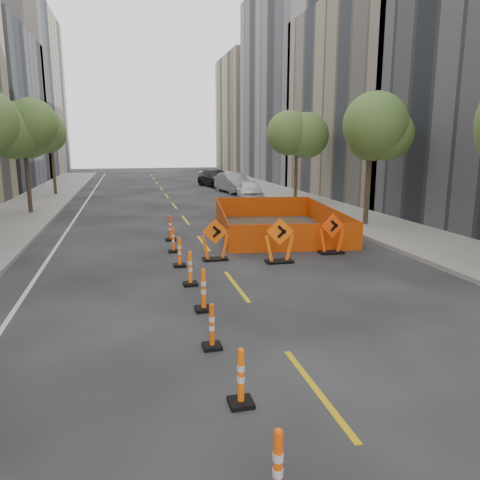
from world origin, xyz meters
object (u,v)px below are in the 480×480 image
object	(u,v)px
channelizer_7	(170,228)
parked_car_near	(250,190)
channelizer_3	(204,290)
chevron_sign_right	(332,234)
parked_car_mid	(233,183)
parked_car_far	(216,178)
channelizer_5	(180,252)
channelizer_6	(173,240)
chevron_sign_left	(215,240)
channelizer_0	(278,469)
chevron_sign_center	(280,240)
channelizer_1	(241,377)
channelizer_2	(212,326)
channelizer_4	(190,268)

from	to	relation	value
channelizer_7	parked_car_near	xyz separation A→B (m)	(6.91, 13.21, 0.15)
channelizer_3	chevron_sign_right	distance (m)	7.47
parked_car_mid	parked_car_far	bearing A→B (deg)	85.45
channelizer_5	channelizer_6	distance (m)	2.17
channelizer_3	parked_car_near	world-z (taller)	parked_car_near
channelizer_6	chevron_sign_left	bearing A→B (deg)	-50.03
channelizer_0	chevron_sign_left	bearing A→B (deg)	82.99
channelizer_6	chevron_sign_center	xyz separation A→B (m)	(3.42, -2.41, 0.30)
parked_car_near	parked_car_mid	xyz separation A→B (m)	(-0.05, 5.11, 0.11)
channelizer_5	channelizer_6	world-z (taller)	channelizer_5
channelizer_3	channelizer_7	xyz separation A→B (m)	(-0.02, 8.67, 0.01)
channelizer_1	channelizer_3	distance (m)	4.33
channelizer_2	channelizer_6	xyz separation A→B (m)	(0.06, 8.67, 0.01)
channelizer_7	chevron_sign_right	distance (m)	6.77
channelizer_7	chevron_sign_center	xyz separation A→B (m)	(3.32, -4.58, 0.23)
channelizer_3	channelizer_5	distance (m)	4.33
channelizer_2	chevron_sign_left	bearing A→B (deg)	78.97
chevron_sign_center	channelizer_6	bearing A→B (deg)	156.69
chevron_sign_center	channelizer_3	bearing A→B (deg)	-116.99
channelizer_0	channelizer_1	size ratio (longest dim) A/B	1.04
channelizer_4	chevron_sign_left	distance (m)	3.04
channelizer_5	parked_car_near	distance (m)	18.89
channelizer_1	channelizer_6	xyz separation A→B (m)	(-0.01, 10.83, -0.00)
channelizer_6	chevron_sign_center	world-z (taller)	chevron_sign_center
channelizer_6	channelizer_2	bearing A→B (deg)	-90.42
channelizer_3	chevron_sign_center	xyz separation A→B (m)	(3.30, 4.09, 0.24)
parked_car_near	parked_car_mid	size ratio (longest dim) A/B	0.84
channelizer_1	channelizer_5	bearing A→B (deg)	90.05
channelizer_1	channelizer_5	distance (m)	8.67
chevron_sign_center	parked_car_far	bearing A→B (deg)	95.65
channelizer_1	channelizer_2	world-z (taller)	channelizer_1
channelizer_1	parked_car_mid	size ratio (longest dim) A/B	0.20
channelizer_2	channelizer_4	distance (m)	4.34
channelizer_7	chevron_sign_right	xyz separation A→B (m)	(5.64, -3.75, 0.21)
channelizer_6	chevron_sign_center	distance (m)	4.19
channelizer_1	channelizer_4	bearing A→B (deg)	89.46
chevron_sign_right	parked_car_mid	distance (m)	22.10
channelizer_1	channelizer_3	xyz separation A→B (m)	(0.11, 4.33, 0.05)
channelizer_6	channelizer_7	size ratio (longest dim) A/B	0.88
chevron_sign_left	chevron_sign_center	size ratio (longest dim) A/B	0.94
chevron_sign_right	channelizer_6	bearing A→B (deg)	160.47
channelizer_1	chevron_sign_center	distance (m)	9.09
parked_car_mid	chevron_sign_right	bearing A→B (deg)	-101.61
parked_car_near	channelizer_3	bearing A→B (deg)	-99.65
channelizer_4	parked_car_mid	distance (m)	25.75
channelizer_0	channelizer_2	world-z (taller)	channelizer_0
chevron_sign_left	channelizer_7	bearing A→B (deg)	116.99
chevron_sign_center	parked_car_mid	world-z (taller)	parked_car_mid
chevron_sign_right	parked_car_mid	size ratio (longest dim) A/B	0.31
channelizer_7	chevron_sign_center	size ratio (longest dim) A/B	0.70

